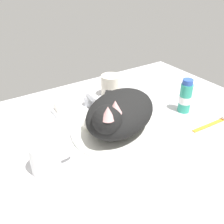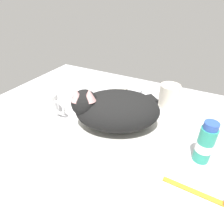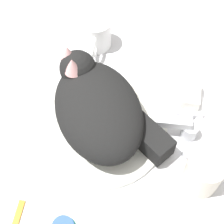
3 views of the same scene
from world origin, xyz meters
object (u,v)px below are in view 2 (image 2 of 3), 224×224
(coffee_mug, at_px, (49,104))
(toothbrush, at_px, (201,194))
(faucet, at_px, (139,97))
(soap_bar, at_px, (119,90))
(toothpaste_bottle, at_px, (205,143))
(rinse_cup, at_px, (169,95))
(cat, at_px, (115,109))

(coffee_mug, bearing_deg, toothbrush, -10.17)
(faucet, distance_m, toothbrush, 0.43)
(soap_bar, bearing_deg, toothbrush, -42.56)
(coffee_mug, bearing_deg, faucet, 42.22)
(soap_bar, xyz_separation_m, toothpaste_bottle, (0.36, -0.23, 0.03))
(rinse_cup, distance_m, soap_bar, 0.21)
(toothpaste_bottle, height_order, toothbrush, toothpaste_bottle)
(faucet, xyz_separation_m, toothbrush, (0.28, -0.33, -0.02))
(faucet, xyz_separation_m, soap_bar, (-0.09, 0.01, 0.00))
(faucet, height_order, cat, cat)
(soap_bar, bearing_deg, cat, -67.45)
(toothpaste_bottle, distance_m, toothbrush, 0.13)
(faucet, distance_m, cat, 0.20)
(toothpaste_bottle, bearing_deg, toothbrush, -82.08)
(coffee_mug, relative_size, toothbrush, 0.74)
(coffee_mug, relative_size, soap_bar, 1.71)
(rinse_cup, height_order, soap_bar, rinse_cup)
(soap_bar, bearing_deg, rinse_cup, 4.65)
(coffee_mug, height_order, toothpaste_bottle, toothpaste_bottle)
(coffee_mug, distance_m, rinse_cup, 0.45)
(rinse_cup, xyz_separation_m, toothbrush, (0.17, -0.36, -0.04))
(cat, xyz_separation_m, rinse_cup, (0.12, 0.22, -0.03))
(cat, relative_size, toothbrush, 2.04)
(faucet, height_order, toothpaste_bottle, toothpaste_bottle)
(cat, height_order, coffee_mug, cat)
(coffee_mug, xyz_separation_m, toothpaste_bottle, (0.52, 0.02, 0.02))
(cat, relative_size, rinse_cup, 3.68)
(cat, xyz_separation_m, coffee_mug, (-0.25, -0.04, -0.03))
(coffee_mug, relative_size, rinse_cup, 1.34)
(faucet, distance_m, rinse_cup, 0.12)
(faucet, distance_m, toothpaste_bottle, 0.34)
(rinse_cup, distance_m, toothpaste_bottle, 0.29)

